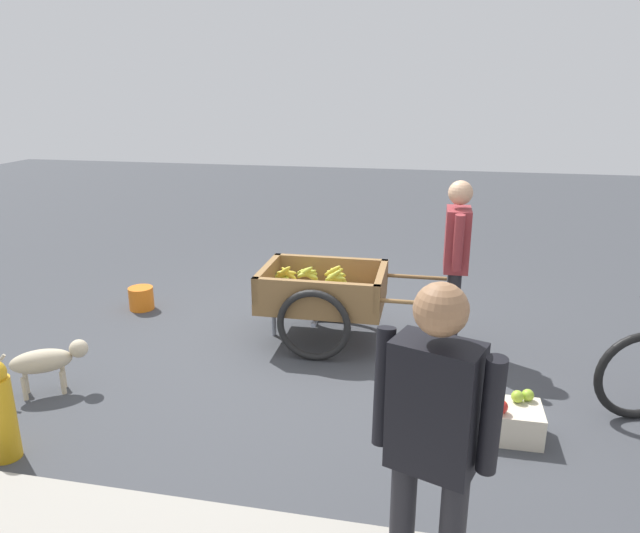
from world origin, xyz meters
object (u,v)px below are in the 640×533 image
Objects in this scene: vendor_person at (456,253)px; bystander_person at (433,433)px; dog at (47,360)px; plastic_bucket at (141,298)px; fruit_cart at (323,295)px; apple_crate at (507,419)px.

vendor_person is 0.97× the size of bystander_person.
dog is 2.30× the size of plastic_bucket.
plastic_bucket is at bearing -10.35° from fruit_cart.
bystander_person reaches higher than plastic_bucket.
dog is 1.77m from plastic_bucket.
fruit_cart is 3.77× the size of apple_crate.
apple_crate is (-0.36, 1.30, -0.77)m from vendor_person.
fruit_cart is at bearing 0.36° from vendor_person.
vendor_person is 3.44× the size of apple_crate.
fruit_cart is 1.06× the size of bystander_person.
bystander_person reaches higher than dog.
dog is (1.85, 1.39, -0.17)m from fruit_cart.
vendor_person is 3.37m from dog.
fruit_cart is 2.32m from dog.
bystander_person is at bearing 109.66° from fruit_cart.
vendor_person is at bearing -179.64° from fruit_cart.
dog is at bearing 1.64° from apple_crate.
dog is at bearing 36.77° from fruit_cart.
fruit_cart is 2.08m from plastic_bucket.
plastic_bucket is at bearing -25.13° from apple_crate.
apple_crate is (-3.54, 1.66, 0.00)m from plastic_bucket.
fruit_cart is 2.82× the size of dog.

